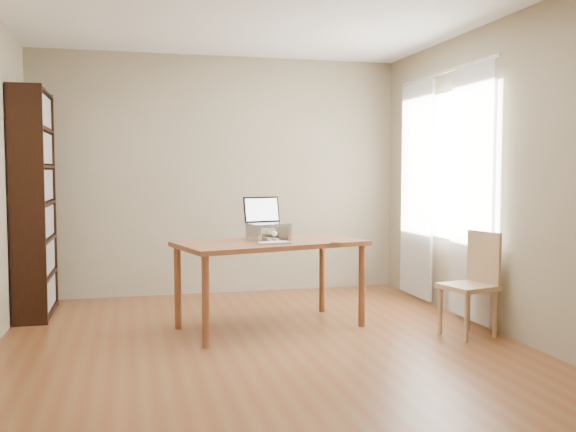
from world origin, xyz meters
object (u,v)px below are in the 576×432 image
object	(u,v)px
bookshelf	(34,203)
keyboard	(273,243)
desk	(271,251)
cat	(267,232)
laptop	(267,218)
chair	(475,280)

from	to	relation	value
bookshelf	keyboard	xyz separation A→B (m)	(2.00, -1.22, -0.29)
desk	cat	distance (m)	0.19
laptop	chair	size ratio (longest dim) A/B	0.46
keyboard	cat	bearing A→B (deg)	77.90
bookshelf	laptop	distance (m)	2.20
laptop	cat	world-z (taller)	laptop
bookshelf	desk	xyz separation A→B (m)	(2.02, -1.00, -0.38)
bookshelf	laptop	size ratio (longest dim) A/B	5.41
desk	keyboard	bearing A→B (deg)	-110.79
bookshelf	cat	size ratio (longest dim) A/B	4.29
cat	chair	world-z (taller)	cat
keyboard	bookshelf	bearing A→B (deg)	140.37
laptop	keyboard	distance (m)	0.40
desk	keyboard	world-z (taller)	keyboard
cat	chair	size ratio (longest dim) A/B	0.57
desk	laptop	bearing A→B (deg)	75.69
bookshelf	laptop	bearing A→B (deg)	-23.00
bookshelf	cat	world-z (taller)	bookshelf
laptop	cat	bearing A→B (deg)	-109.64
cat	chair	distance (m)	1.79
desk	chair	size ratio (longest dim) A/B	2.00
laptop	keyboard	xyz separation A→B (m)	(-0.03, -0.36, -0.18)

